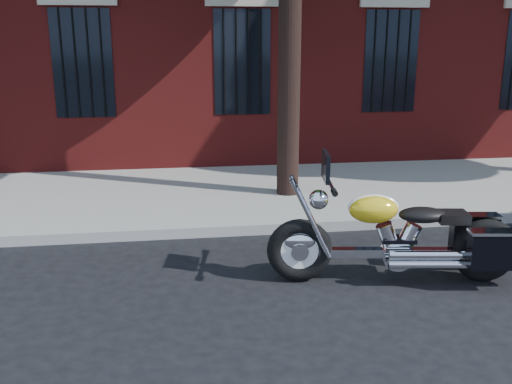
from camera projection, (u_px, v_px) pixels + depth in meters
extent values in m
plane|color=black|center=(292.00, 271.00, 6.79)|extent=(120.00, 120.00, 0.00)
cube|color=gray|center=(273.00, 228.00, 8.09)|extent=(40.00, 0.16, 0.15)
cube|color=gray|center=(255.00, 193.00, 9.88)|extent=(40.00, 3.60, 0.15)
cube|color=black|center=(242.00, 63.00, 11.08)|extent=(1.10, 0.14, 2.00)
cube|color=#B2A893|center=(242.00, 0.00, 10.75)|extent=(1.40, 0.20, 0.22)
cylinder|color=black|center=(242.00, 63.00, 11.01)|extent=(0.04, 0.04, 2.00)
cylinder|color=black|center=(289.00, 49.00, 8.96)|extent=(0.36, 0.36, 5.00)
torus|color=black|center=(299.00, 250.00, 6.41)|extent=(0.75, 0.27, 0.74)
torus|color=black|center=(485.00, 250.00, 6.41)|extent=(0.75, 0.27, 0.74)
cylinder|color=white|center=(299.00, 250.00, 6.41)|extent=(0.55, 0.14, 0.55)
cylinder|color=white|center=(485.00, 250.00, 6.41)|extent=(0.55, 0.14, 0.55)
ellipsoid|color=white|center=(300.00, 241.00, 6.38)|extent=(0.40, 0.19, 0.21)
ellipsoid|color=yellow|center=(487.00, 239.00, 6.37)|extent=(0.41, 0.21, 0.21)
cube|color=white|center=(392.00, 252.00, 6.42)|extent=(1.65, 0.34, 0.09)
cylinder|color=white|center=(397.00, 254.00, 6.42)|extent=(0.38, 0.25, 0.35)
cylinder|color=white|center=(452.00, 260.00, 6.23)|extent=(1.38, 0.29, 0.10)
ellipsoid|color=yellow|center=(373.00, 209.00, 6.28)|extent=(0.58, 0.39, 0.32)
ellipsoid|color=black|center=(423.00, 215.00, 6.30)|extent=(0.57, 0.39, 0.17)
cube|color=black|center=(474.00, 232.00, 6.65)|extent=(0.55, 0.25, 0.42)
cube|color=black|center=(494.00, 250.00, 6.10)|extent=(0.55, 0.25, 0.42)
cylinder|color=white|center=(329.00, 182.00, 6.20)|extent=(0.16, 0.86, 0.04)
sphere|color=white|center=(319.00, 200.00, 6.26)|extent=(0.25, 0.25, 0.22)
cube|color=black|center=(326.00, 166.00, 6.16)|extent=(0.11, 0.44, 0.31)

